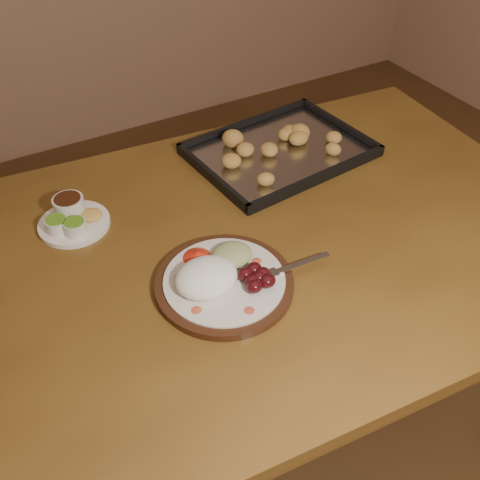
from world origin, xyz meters
TOP-DOWN VIEW (x-y plane):
  - ground at (0.00, 0.00)m, footprint 4.00×4.00m
  - dining_table at (-0.18, 0.18)m, footprint 1.57×1.02m
  - dinner_plate at (-0.25, 0.09)m, footprint 0.34×0.26m
  - condiment_saucer at (-0.44, 0.40)m, footprint 0.15×0.15m
  - baking_tray at (0.09, 0.42)m, footprint 0.45×0.35m

SIDE VIEW (x-z plane):
  - ground at x=0.00m, z-range 0.00..0.00m
  - dining_table at x=-0.18m, z-range 0.28..1.03m
  - baking_tray at x=0.09m, z-range 0.74..0.79m
  - condiment_saucer at x=-0.44m, z-range 0.74..0.79m
  - dinner_plate at x=-0.25m, z-range 0.74..0.80m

